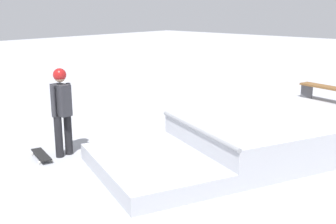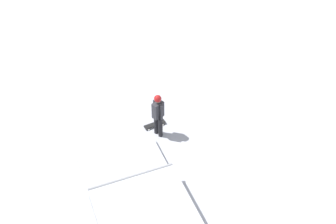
# 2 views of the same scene
# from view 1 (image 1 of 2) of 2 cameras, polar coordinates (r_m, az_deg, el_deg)

# --- Properties ---
(ground_plane) EXTENTS (60.00, 60.00, 0.00)m
(ground_plane) POSITION_cam_1_polar(r_m,az_deg,el_deg) (9.18, 13.63, -4.27)
(ground_plane) COLOR #A8AAB2
(skate_ramp) EXTENTS (5.98, 4.41, 0.74)m
(skate_ramp) POSITION_cam_1_polar(r_m,az_deg,el_deg) (8.38, 11.77, -3.68)
(skate_ramp) COLOR #B0B3BB
(skate_ramp) RESTS_ON ground
(skater) EXTENTS (0.44, 0.38, 1.73)m
(skater) POSITION_cam_1_polar(r_m,az_deg,el_deg) (8.24, -14.30, 0.85)
(skater) COLOR black
(skater) RESTS_ON ground
(skateboard) EXTENTS (0.43, 0.82, 0.09)m
(skateboard) POSITION_cam_1_polar(r_m,az_deg,el_deg) (8.45, -16.89, -5.59)
(skateboard) COLOR black
(skateboard) RESTS_ON ground
(park_bench) EXTENTS (0.74, 1.65, 0.48)m
(park_bench) POSITION_cam_1_polar(r_m,az_deg,el_deg) (13.68, 20.61, 2.84)
(park_bench) COLOR brown
(park_bench) RESTS_ON ground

